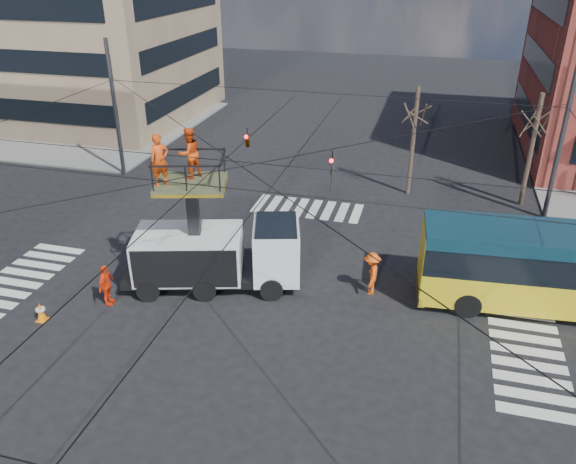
{
  "coord_description": "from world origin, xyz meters",
  "views": [
    {
      "loc": [
        6.03,
        -16.56,
        12.33
      ],
      "look_at": [
        1.09,
        1.93,
        2.66
      ],
      "focal_mm": 35.0,
      "sensor_mm": 36.0,
      "label": 1
    }
  ],
  "objects_px": {
    "utility_truck": "(215,239)",
    "flagger": "(372,273)",
    "worker_ground": "(106,285)",
    "traffic_cone": "(41,312)"
  },
  "relations": [
    {
      "from": "flagger",
      "to": "utility_truck",
      "type": "bearing_deg",
      "value": -86.51
    },
    {
      "from": "utility_truck",
      "to": "worker_ground",
      "type": "bearing_deg",
      "value": -161.15
    },
    {
      "from": "utility_truck",
      "to": "worker_ground",
      "type": "relative_size",
      "value": 4.34
    },
    {
      "from": "traffic_cone",
      "to": "worker_ground",
      "type": "xyz_separation_m",
      "value": [
        1.82,
        1.61,
        0.47
      ]
    },
    {
      "from": "utility_truck",
      "to": "worker_ground",
      "type": "xyz_separation_m",
      "value": [
        -3.57,
        -2.47,
        -1.25
      ]
    },
    {
      "from": "utility_truck",
      "to": "traffic_cone",
      "type": "distance_m",
      "value": 6.97
    },
    {
      "from": "traffic_cone",
      "to": "worker_ground",
      "type": "bearing_deg",
      "value": 41.55
    },
    {
      "from": "traffic_cone",
      "to": "flagger",
      "type": "distance_m",
      "value": 12.58
    },
    {
      "from": "utility_truck",
      "to": "worker_ground",
      "type": "height_order",
      "value": "utility_truck"
    },
    {
      "from": "utility_truck",
      "to": "flagger",
      "type": "xyz_separation_m",
      "value": [
        6.14,
        0.95,
        -1.2
      ]
    }
  ]
}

